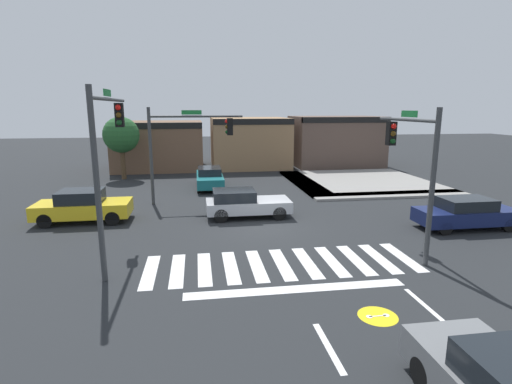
{
  "coord_description": "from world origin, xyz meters",
  "views": [
    {
      "loc": [
        -2.86,
        -17.27,
        5.39
      ],
      "look_at": [
        -0.18,
        0.53,
        1.54
      ],
      "focal_mm": 27.64,
      "sensor_mm": 36.0,
      "label": 1
    }
  ],
  "objects_px": {
    "traffic_signal_southeast": "(412,155)",
    "car_teal": "(210,178)",
    "roadside_tree": "(121,135)",
    "traffic_signal_northwest": "(187,138)",
    "traffic_signal_southwest": "(108,142)",
    "car_navy": "(466,213)",
    "car_yellow": "(83,206)",
    "car_silver": "(244,203)"
  },
  "relations": [
    {
      "from": "car_silver",
      "to": "car_yellow",
      "type": "xyz_separation_m",
      "value": [
        -7.79,
        0.29,
        0.06
      ]
    },
    {
      "from": "car_silver",
      "to": "car_navy",
      "type": "distance_m",
      "value": 10.33
    },
    {
      "from": "traffic_signal_southeast",
      "to": "car_silver",
      "type": "xyz_separation_m",
      "value": [
        -5.5,
        5.73,
        -2.98
      ]
    },
    {
      "from": "traffic_signal_southeast",
      "to": "roadside_tree",
      "type": "height_order",
      "value": "traffic_signal_southeast"
    },
    {
      "from": "traffic_signal_northwest",
      "to": "traffic_signal_southwest",
      "type": "height_order",
      "value": "traffic_signal_southwest"
    },
    {
      "from": "traffic_signal_southeast",
      "to": "car_teal",
      "type": "bearing_deg",
      "value": 27.4
    },
    {
      "from": "traffic_signal_northwest",
      "to": "car_teal",
      "type": "distance_m",
      "value": 5.47
    },
    {
      "from": "traffic_signal_southeast",
      "to": "roadside_tree",
      "type": "distance_m",
      "value": 22.39
    },
    {
      "from": "traffic_signal_southeast",
      "to": "roadside_tree",
      "type": "relative_size",
      "value": 1.14
    },
    {
      "from": "car_navy",
      "to": "car_teal",
      "type": "distance_m",
      "value": 15.82
    },
    {
      "from": "car_teal",
      "to": "traffic_signal_southwest",
      "type": "bearing_deg",
      "value": -16.9
    },
    {
      "from": "car_navy",
      "to": "car_teal",
      "type": "height_order",
      "value": "car_navy"
    },
    {
      "from": "traffic_signal_southwest",
      "to": "car_teal",
      "type": "bearing_deg",
      "value": -16.9
    },
    {
      "from": "traffic_signal_southwest",
      "to": "roadside_tree",
      "type": "height_order",
      "value": "traffic_signal_southwest"
    },
    {
      "from": "car_silver",
      "to": "roadside_tree",
      "type": "xyz_separation_m",
      "value": [
        -7.93,
        12.17,
        2.65
      ]
    },
    {
      "from": "traffic_signal_northwest",
      "to": "traffic_signal_southwest",
      "type": "xyz_separation_m",
      "value": [
        -2.49,
        -8.27,
        0.51
      ]
    },
    {
      "from": "traffic_signal_southeast",
      "to": "car_yellow",
      "type": "height_order",
      "value": "traffic_signal_southeast"
    },
    {
      "from": "roadside_tree",
      "to": "car_teal",
      "type": "bearing_deg",
      "value": -34.6
    },
    {
      "from": "traffic_signal_southeast",
      "to": "car_silver",
      "type": "bearing_deg",
      "value": 43.83
    },
    {
      "from": "traffic_signal_southeast",
      "to": "car_yellow",
      "type": "distance_m",
      "value": 14.88
    },
    {
      "from": "car_yellow",
      "to": "car_teal",
      "type": "bearing_deg",
      "value": 49.64
    },
    {
      "from": "traffic_signal_southwest",
      "to": "roadside_tree",
      "type": "relative_size",
      "value": 1.27
    },
    {
      "from": "traffic_signal_northwest",
      "to": "traffic_signal_southeast",
      "type": "distance_m",
      "value": 12.34
    },
    {
      "from": "traffic_signal_northwest",
      "to": "traffic_signal_southeast",
      "type": "bearing_deg",
      "value": -47.58
    },
    {
      "from": "traffic_signal_southwest",
      "to": "traffic_signal_northwest",
      "type": "bearing_deg",
      "value": -16.73
    },
    {
      "from": "car_teal",
      "to": "roadside_tree",
      "type": "distance_m",
      "value": 8.28
    },
    {
      "from": "car_silver",
      "to": "car_yellow",
      "type": "relative_size",
      "value": 0.96
    },
    {
      "from": "car_navy",
      "to": "car_yellow",
      "type": "bearing_deg",
      "value": -11.97
    },
    {
      "from": "car_yellow",
      "to": "roadside_tree",
      "type": "distance_m",
      "value": 12.17
    },
    {
      "from": "traffic_signal_northwest",
      "to": "traffic_signal_southwest",
      "type": "distance_m",
      "value": 8.65
    },
    {
      "from": "traffic_signal_northwest",
      "to": "car_yellow",
      "type": "height_order",
      "value": "traffic_signal_northwest"
    },
    {
      "from": "traffic_signal_southwest",
      "to": "traffic_signal_southeast",
      "type": "bearing_deg",
      "value": -94.42
    },
    {
      "from": "car_teal",
      "to": "roadside_tree",
      "type": "bearing_deg",
      "value": -124.6
    },
    {
      "from": "traffic_signal_southeast",
      "to": "car_silver",
      "type": "relative_size",
      "value": 1.29
    },
    {
      "from": "traffic_signal_northwest",
      "to": "car_yellow",
      "type": "relative_size",
      "value": 1.24
    },
    {
      "from": "car_navy",
      "to": "car_teal",
      "type": "relative_size",
      "value": 0.99
    },
    {
      "from": "car_yellow",
      "to": "roadside_tree",
      "type": "bearing_deg",
      "value": 90.66
    },
    {
      "from": "car_silver",
      "to": "car_teal",
      "type": "bearing_deg",
      "value": 100.79
    },
    {
      "from": "car_yellow",
      "to": "car_silver",
      "type": "bearing_deg",
      "value": -2.11
    },
    {
      "from": "traffic_signal_southwest",
      "to": "car_silver",
      "type": "distance_m",
      "value": 8.04
    },
    {
      "from": "traffic_signal_southwest",
      "to": "car_navy",
      "type": "height_order",
      "value": "traffic_signal_southwest"
    },
    {
      "from": "traffic_signal_northwest",
      "to": "traffic_signal_southwest",
      "type": "bearing_deg",
      "value": -106.73
    }
  ]
}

